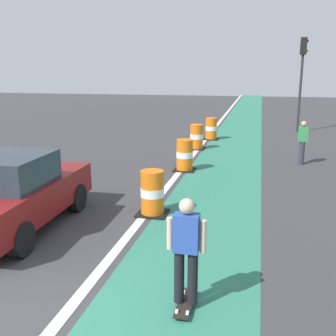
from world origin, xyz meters
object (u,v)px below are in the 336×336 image
(parked_sedan_nearest, at_px, (14,192))
(traffic_light_corner, at_px, (302,68))
(traffic_barrel_back, at_px, (197,137))
(pedestrian_crossing, at_px, (303,141))
(traffic_barrel_front, at_px, (152,193))
(traffic_barrel_mid, at_px, (185,155))
(traffic_barrel_far, at_px, (211,129))
(skateboarder_on_lane, at_px, (186,250))

(parked_sedan_nearest, distance_m, traffic_light_corner, 17.91)
(traffic_barrel_back, height_order, pedestrian_crossing, pedestrian_crossing)
(traffic_barrel_front, bearing_deg, parked_sedan_nearest, -150.28)
(traffic_barrel_mid, bearing_deg, parked_sedan_nearest, -113.86)
(traffic_barrel_back, xyz_separation_m, traffic_barrel_far, (0.33, 2.64, 0.00))
(traffic_barrel_mid, relative_size, traffic_barrel_back, 1.00)
(traffic_barrel_front, distance_m, traffic_barrel_back, 8.37)
(traffic_light_corner, height_order, pedestrian_crossing, traffic_light_corner)
(skateboarder_on_lane, distance_m, traffic_barrel_far, 14.77)
(traffic_barrel_far, distance_m, traffic_light_corner, 6.46)
(traffic_barrel_front, xyz_separation_m, traffic_barrel_far, (0.10, 11.01, 0.00))
(pedestrian_crossing, bearing_deg, traffic_light_corner, 86.33)
(traffic_barrel_back, distance_m, pedestrian_crossing, 4.72)
(parked_sedan_nearest, xyz_separation_m, traffic_barrel_back, (2.46, 9.91, -0.30))
(skateboarder_on_lane, distance_m, traffic_light_corner, 18.75)
(traffic_barrel_front, xyz_separation_m, traffic_barrel_back, (-0.23, 8.37, 0.00))
(traffic_barrel_mid, xyz_separation_m, traffic_barrel_far, (0.14, 6.55, 0.00))
(parked_sedan_nearest, height_order, traffic_barrel_mid, parked_sedan_nearest)
(traffic_barrel_mid, height_order, traffic_light_corner, traffic_light_corner)
(skateboarder_on_lane, xyz_separation_m, traffic_barrel_mid, (-1.53, 8.14, -0.38))
(traffic_barrel_front, height_order, traffic_barrel_mid, same)
(parked_sedan_nearest, height_order, traffic_light_corner, traffic_light_corner)
(skateboarder_on_lane, xyz_separation_m, parked_sedan_nearest, (-4.19, 2.15, -0.08))
(traffic_barrel_far, xyz_separation_m, pedestrian_crossing, (3.91, -4.68, 0.33))
(traffic_barrel_front, bearing_deg, skateboarder_on_lane, -67.93)
(traffic_barrel_front, xyz_separation_m, traffic_barrel_mid, (-0.04, 4.46, 0.00))
(skateboarder_on_lane, relative_size, parked_sedan_nearest, 0.41)
(traffic_light_corner, xyz_separation_m, pedestrian_crossing, (-0.53, -8.31, -2.64))
(skateboarder_on_lane, bearing_deg, traffic_barrel_front, 112.07)
(traffic_light_corner, bearing_deg, traffic_barrel_far, -140.78)
(traffic_barrel_front, relative_size, pedestrian_crossing, 0.68)
(traffic_light_corner, bearing_deg, traffic_barrel_back, -127.31)
(traffic_light_corner, relative_size, pedestrian_crossing, 3.17)
(traffic_barrel_mid, distance_m, traffic_barrel_back, 3.92)
(skateboarder_on_lane, relative_size, pedestrian_crossing, 1.05)
(skateboarder_on_lane, distance_m, pedestrian_crossing, 10.32)
(parked_sedan_nearest, relative_size, traffic_light_corner, 0.81)
(traffic_barrel_back, bearing_deg, traffic_barrel_far, 82.88)
(skateboarder_on_lane, relative_size, traffic_barrel_far, 1.55)
(parked_sedan_nearest, relative_size, pedestrian_crossing, 2.58)
(skateboarder_on_lane, height_order, traffic_light_corner, traffic_light_corner)
(skateboarder_on_lane, xyz_separation_m, traffic_light_corner, (3.05, 18.32, 2.59))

